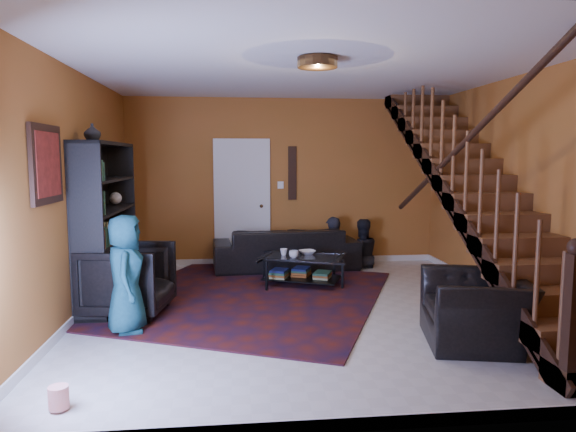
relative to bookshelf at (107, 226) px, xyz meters
name	(u,v)px	position (x,y,z in m)	size (l,w,h in m)	color
floor	(305,310)	(2.40, -0.60, -0.96)	(5.50, 5.50, 0.00)	beige
room	(200,282)	(1.07, 0.73, -0.91)	(5.50, 5.50, 5.50)	#AA5C25
staircase	(480,192)	(4.53, -0.60, 0.43)	(0.95, 5.02, 3.18)	brown
bookshelf	(107,226)	(0.00, 0.00, 0.00)	(0.35, 1.80, 2.00)	black
door	(242,205)	(1.70, 2.12, 0.06)	(0.82, 0.05, 2.05)	silver
framed_picture	(46,164)	(-0.17, -1.50, 0.79)	(0.04, 0.74, 0.74)	maroon
wall_hanging	(292,173)	(2.55, 2.13, 0.59)	(0.14, 0.03, 0.90)	black
ceiling_fixture	(317,63)	(2.40, -1.40, 1.78)	(0.40, 0.40, 0.10)	#3F2814
rug	(248,296)	(1.74, 0.06, -0.96)	(3.26, 3.73, 0.02)	#44130C
sofa	(285,248)	(2.39, 1.70, -0.63)	(2.32, 0.91, 0.68)	black
armchair_left	(129,279)	(0.35, -0.56, -0.55)	(0.89, 0.91, 0.83)	black
armchair_right	(475,309)	(3.90, -1.85, -0.63)	(1.04, 0.91, 0.68)	black
person_adult_a	(332,255)	(3.18, 1.75, -0.77)	(0.47, 0.31, 1.30)	black
person_adult_b	(361,256)	(3.68, 1.75, -0.79)	(0.61, 0.47, 1.25)	black
person_child	(126,274)	(0.45, -1.19, -0.35)	(0.60, 0.39, 1.24)	#1A5363
coffee_table	(302,269)	(2.52, 0.58, -0.72)	(1.27, 1.03, 0.42)	black
cup_a	(294,254)	(2.39, 0.47, -0.49)	(0.13, 0.13, 0.10)	#999999
cup_b	(284,252)	(2.27, 0.67, -0.49)	(0.10, 0.10, 0.10)	#999999
bowl	(307,252)	(2.62, 0.73, -0.51)	(0.23, 0.23, 0.06)	#999999
vase	(92,132)	(0.00, -0.50, 1.13)	(0.18, 0.18, 0.19)	#999999
popcorn_bucket	(59,397)	(0.30, -2.85, -0.86)	(0.14, 0.14, 0.16)	red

